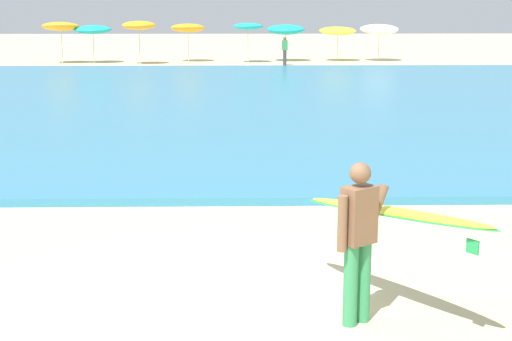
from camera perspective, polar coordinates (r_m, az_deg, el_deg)
name	(u,v)px	position (r m, az deg, el deg)	size (l,w,h in m)	color
ground_plane	(208,304)	(8.59, -3.62, -10.05)	(160.00, 160.00, 0.00)	beige
sea	(229,99)	(26.30, -2.03, 5.42)	(120.00, 28.00, 0.14)	teal
surfer_with_board	(375,225)	(7.98, 9.03, -4.10)	(1.80, 2.36, 1.73)	#338E56
beach_umbrella_0	(61,27)	(44.82, -14.55, 10.50)	(2.13, 2.17, 2.41)	beige
beach_umbrella_1	(93,30)	(44.61, -12.25, 10.38)	(2.10, 2.12, 2.19)	beige
beach_umbrella_2	(139,25)	(43.21, -8.85, 10.79)	(1.89, 1.89, 2.41)	beige
beach_umbrella_3	(188,28)	(44.90, -5.18, 10.69)	(1.98, 2.01, 2.27)	beige
beach_umbrella_4	(248,26)	(43.90, -0.61, 10.85)	(1.73, 1.74, 2.28)	beige
beach_umbrella_5	(286,30)	(45.08, 2.27, 10.61)	(2.23, 2.26, 2.19)	beige
beach_umbrella_6	(338,31)	(45.43, 6.20, 10.46)	(2.18, 2.21, 2.08)	beige
beach_umbrella_7	(379,29)	(45.87, 9.31, 10.51)	(2.29, 2.33, 2.24)	beige
beachgoer_near_row_left	(285,50)	(41.89, 2.19, 9.10)	(0.32, 0.20, 1.58)	#383842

